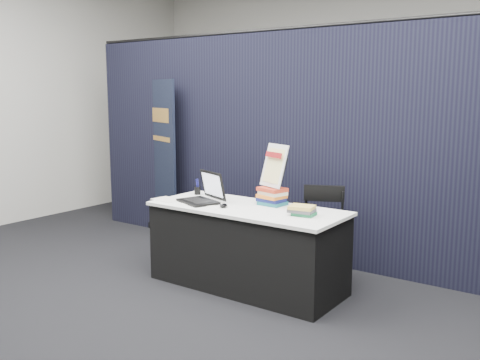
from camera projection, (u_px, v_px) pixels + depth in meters
name	position (u px, v px, depth m)	size (l,w,h in m)	color
floor	(209.00, 305.00, 4.50)	(8.00, 8.00, 0.00)	black
wall_back	(389.00, 94.00, 7.42)	(8.00, 0.02, 3.50)	#B7B5AC
drape_partition	(304.00, 147.00, 5.58)	(6.00, 0.08, 2.40)	black
display_table	(247.00, 247.00, 4.87)	(1.80, 0.75, 0.75)	black
laptop	(201.00, 195.00, 5.02)	(0.45, 0.43, 0.29)	black
mouse	(224.00, 206.00, 4.79)	(0.06, 0.10, 0.03)	black
brochure_left	(167.00, 199.00, 5.14)	(0.28, 0.20, 0.00)	silver
brochure_mid	(191.00, 201.00, 5.04)	(0.28, 0.20, 0.00)	white
brochure_right	(203.00, 203.00, 4.96)	(0.29, 0.21, 0.00)	white
pen_cup	(197.00, 191.00, 5.39)	(0.06, 0.06, 0.08)	black
book_stack_tall	(272.00, 196.00, 4.88)	(0.26, 0.22, 0.16)	#1A5E66
book_stack_short	(303.00, 210.00, 4.47)	(0.22, 0.18, 0.08)	#1C6C41
info_sign	(274.00, 166.00, 4.86)	(0.32, 0.22, 0.41)	black
pullup_banner	(162.00, 166.00, 6.69)	(0.79, 0.40, 1.92)	black
stacking_chair	(316.00, 229.00, 5.02)	(0.54, 0.56, 0.90)	black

